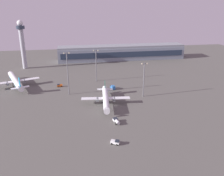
{
  "coord_description": "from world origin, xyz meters",
  "views": [
    {
      "loc": [
        -27.47,
        -143.29,
        64.03
      ],
      "look_at": [
        1.86,
        22.17,
        4.0
      ],
      "focal_mm": 38.95,
      "sensor_mm": 36.0,
      "label": 1
    }
  ],
  "objects_px": {
    "apron_light_east": "(144,77)",
    "apron_light_central": "(96,64)",
    "control_tower": "(22,41)",
    "fuel_truck": "(116,121)",
    "airplane_terminal_side": "(15,81)",
    "maintenance_van": "(60,85)",
    "baggage_tractor": "(115,142)",
    "catering_truck": "(113,87)",
    "airplane_mid_apron": "(106,98)",
    "apron_light_west": "(68,71)"
  },
  "relations": [
    {
      "from": "baggage_tractor",
      "to": "apron_light_central",
      "type": "bearing_deg",
      "value": -153.92
    },
    {
      "from": "maintenance_van",
      "to": "fuel_truck",
      "type": "relative_size",
      "value": 0.64
    },
    {
      "from": "fuel_truck",
      "to": "apron_light_east",
      "type": "bearing_deg",
      "value": 43.86
    },
    {
      "from": "catering_truck",
      "to": "control_tower",
      "type": "bearing_deg",
      "value": 124.57
    },
    {
      "from": "apron_light_central",
      "to": "catering_truck",
      "type": "bearing_deg",
      "value": -66.08
    },
    {
      "from": "apron_light_east",
      "to": "apron_light_central",
      "type": "xyz_separation_m",
      "value": [
        -28.64,
        41.35,
        1.06
      ]
    },
    {
      "from": "maintenance_van",
      "to": "control_tower",
      "type": "bearing_deg",
      "value": 28.1
    },
    {
      "from": "baggage_tractor",
      "to": "apron_light_west",
      "type": "bearing_deg",
      "value": -135.91
    },
    {
      "from": "control_tower",
      "to": "fuel_truck",
      "type": "bearing_deg",
      "value": -62.52
    },
    {
      "from": "catering_truck",
      "to": "airplane_mid_apron",
      "type": "bearing_deg",
      "value": -119.69
    },
    {
      "from": "baggage_tractor",
      "to": "catering_truck",
      "type": "bearing_deg",
      "value": -161.82
    },
    {
      "from": "catering_truck",
      "to": "apron_light_central",
      "type": "height_order",
      "value": "apron_light_central"
    },
    {
      "from": "airplane_mid_apron",
      "to": "apron_light_west",
      "type": "xyz_separation_m",
      "value": [
        -23.75,
        22.08,
        13.43
      ]
    },
    {
      "from": "catering_truck",
      "to": "fuel_truck",
      "type": "height_order",
      "value": "catering_truck"
    },
    {
      "from": "control_tower",
      "to": "fuel_truck",
      "type": "relative_size",
      "value": 7.23
    },
    {
      "from": "airplane_mid_apron",
      "to": "maintenance_van",
      "type": "xyz_separation_m",
      "value": [
        -30.96,
        40.36,
        -2.82
      ]
    },
    {
      "from": "fuel_truck",
      "to": "apron_light_west",
      "type": "bearing_deg",
      "value": 107.33
    },
    {
      "from": "maintenance_van",
      "to": "baggage_tractor",
      "type": "bearing_deg",
      "value": -163.53
    },
    {
      "from": "airplane_terminal_side",
      "to": "baggage_tractor",
      "type": "bearing_deg",
      "value": -77.06
    },
    {
      "from": "airplane_mid_apron",
      "to": "airplane_terminal_side",
      "type": "relative_size",
      "value": 0.9
    },
    {
      "from": "baggage_tractor",
      "to": "fuel_truck",
      "type": "distance_m",
      "value": 21.37
    },
    {
      "from": "apron_light_east",
      "to": "apron_light_central",
      "type": "bearing_deg",
      "value": 124.7
    },
    {
      "from": "baggage_tractor",
      "to": "fuel_truck",
      "type": "relative_size",
      "value": 0.7
    },
    {
      "from": "airplane_mid_apron",
      "to": "baggage_tractor",
      "type": "bearing_deg",
      "value": 93.52
    },
    {
      "from": "airplane_mid_apron",
      "to": "control_tower",
      "type": "bearing_deg",
      "value": -50.56
    },
    {
      "from": "catering_truck",
      "to": "maintenance_van",
      "type": "bearing_deg",
      "value": 152.19
    },
    {
      "from": "control_tower",
      "to": "baggage_tractor",
      "type": "xyz_separation_m",
      "value": [
        63.98,
        -152.64,
        -25.91
      ]
    },
    {
      "from": "apron_light_east",
      "to": "control_tower",
      "type": "bearing_deg",
      "value": 134.86
    },
    {
      "from": "control_tower",
      "to": "baggage_tractor",
      "type": "height_order",
      "value": "control_tower"
    },
    {
      "from": "catering_truck",
      "to": "apron_light_central",
      "type": "relative_size",
      "value": 0.22
    },
    {
      "from": "catering_truck",
      "to": "airplane_terminal_side",
      "type": "bearing_deg",
      "value": 154.78
    },
    {
      "from": "airplane_terminal_side",
      "to": "maintenance_van",
      "type": "relative_size",
      "value": 10.97
    },
    {
      "from": "fuel_truck",
      "to": "apron_light_west",
      "type": "height_order",
      "value": "apron_light_west"
    },
    {
      "from": "catering_truck",
      "to": "apron_light_central",
      "type": "xyz_separation_m",
      "value": [
        -10.01,
        22.56,
        13.62
      ]
    },
    {
      "from": "control_tower",
      "to": "fuel_truck",
      "type": "distance_m",
      "value": 150.75
    },
    {
      "from": "maintenance_van",
      "to": "apron_light_east",
      "type": "distance_m",
      "value": 68.41
    },
    {
      "from": "airplane_terminal_side",
      "to": "apron_light_west",
      "type": "xyz_separation_m",
      "value": [
        41.49,
        -25.41,
        12.82
      ]
    },
    {
      "from": "catering_truck",
      "to": "fuel_truck",
      "type": "distance_m",
      "value": 55.58
    },
    {
      "from": "fuel_truck",
      "to": "apron_light_west",
      "type": "relative_size",
      "value": 0.21
    },
    {
      "from": "baggage_tractor",
      "to": "fuel_truck",
      "type": "height_order",
      "value": "fuel_truck"
    },
    {
      "from": "catering_truck",
      "to": "apron_light_east",
      "type": "distance_m",
      "value": 29.29
    },
    {
      "from": "airplane_mid_apron",
      "to": "fuel_truck",
      "type": "height_order",
      "value": "airplane_mid_apron"
    },
    {
      "from": "baggage_tractor",
      "to": "airplane_mid_apron",
      "type": "bearing_deg",
      "value": -155.78
    },
    {
      "from": "fuel_truck",
      "to": "apron_light_west",
      "type": "xyz_separation_m",
      "value": [
        -25.54,
        49.56,
        16.07
      ]
    },
    {
      "from": "airplane_mid_apron",
      "to": "maintenance_van",
      "type": "distance_m",
      "value": 50.94
    },
    {
      "from": "control_tower",
      "to": "apron_light_east",
      "type": "bearing_deg",
      "value": -45.14
    },
    {
      "from": "apron_light_east",
      "to": "apron_light_west",
      "type": "distance_m",
      "value": 53.85
    },
    {
      "from": "airplane_mid_apron",
      "to": "apron_light_east",
      "type": "height_order",
      "value": "apron_light_east"
    },
    {
      "from": "baggage_tractor",
      "to": "apron_light_east",
      "type": "xyz_separation_m",
      "value": [
        31.1,
        57.1,
        12.96
      ]
    },
    {
      "from": "apron_light_central",
      "to": "fuel_truck",
      "type": "bearing_deg",
      "value": -88.44
    }
  ]
}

